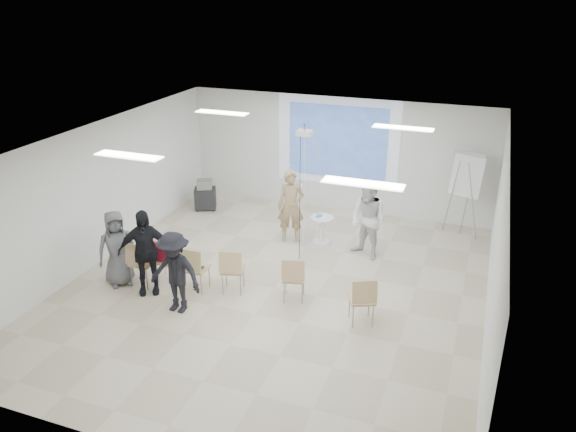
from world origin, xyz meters
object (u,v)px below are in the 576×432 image
(audience_left, at_px, (144,246))
(laptop, at_px, (197,266))
(pedestal_table, at_px, (322,228))
(chair_left_mid, at_px, (165,259))
(player_right, at_px, (368,216))
(audience_outer, at_px, (116,244))
(flipchart_easel, at_px, (467,175))
(player_left, at_px, (291,202))
(chair_left_inner, at_px, (194,266))
(av_cart, at_px, (205,196))
(chair_far_left, at_px, (140,260))
(chair_right_inner, at_px, (294,276))
(chair_right_far, at_px, (363,297))
(chair_center, at_px, (232,268))
(audience_mid, at_px, (174,267))

(audience_left, bearing_deg, laptop, -3.17)
(pedestal_table, xyz_separation_m, chair_left_mid, (-2.45, -2.81, 0.12))
(player_right, distance_m, laptop, 3.83)
(audience_outer, relative_size, flipchart_easel, 0.86)
(pedestal_table, xyz_separation_m, player_left, (-0.72, -0.11, 0.60))
(chair_left_inner, relative_size, av_cart, 1.17)
(av_cart, bearing_deg, laptop, -87.52)
(laptop, xyz_separation_m, audience_left, (-0.87, -0.42, 0.48))
(player_right, height_order, chair_left_inner, player_right)
(chair_far_left, relative_size, laptop, 2.74)
(chair_left_inner, distance_m, av_cart, 4.35)
(player_right, height_order, chair_right_inner, player_right)
(chair_right_far, xyz_separation_m, audience_outer, (-4.92, -0.23, 0.32))
(chair_right_far, bearing_deg, audience_outer, 158.32)
(chair_far_left, height_order, chair_left_mid, chair_far_left)
(player_right, bearing_deg, audience_left, -112.97)
(chair_left_inner, height_order, chair_center, chair_left_inner)
(player_right, relative_size, chair_left_mid, 2.38)
(player_left, xyz_separation_m, chair_far_left, (-2.07, -3.04, -0.41))
(audience_outer, bearing_deg, audience_mid, -63.02)
(audience_left, relative_size, audience_outer, 1.13)
(pedestal_table, xyz_separation_m, laptop, (-1.69, -2.89, 0.14))
(audience_left, xyz_separation_m, audience_mid, (0.89, -0.40, -0.10))
(chair_left_mid, relative_size, audience_mid, 0.46)
(player_right, bearing_deg, chair_center, -102.68)
(player_left, height_order, chair_right_far, player_left)
(chair_center, height_order, chair_right_far, chair_right_far)
(player_left, relative_size, audience_mid, 1.09)
(chair_far_left, height_order, chair_left_inner, chair_far_left)
(chair_left_mid, relative_size, chair_center, 0.88)
(player_right, xyz_separation_m, flipchart_easel, (1.87, 1.92, 0.52))
(chair_left_mid, bearing_deg, pedestal_table, 48.67)
(pedestal_table, distance_m, chair_right_far, 3.42)
(pedestal_table, distance_m, av_cart, 3.65)
(chair_right_far, bearing_deg, flipchart_easel, 49.24)
(chair_right_inner, xyz_separation_m, chair_right_far, (1.41, -0.34, 0.02))
(chair_far_left, relative_size, chair_left_mid, 1.16)
(chair_right_far, relative_size, audience_mid, 0.53)
(audience_mid, relative_size, flipchart_easel, 0.88)
(laptop, bearing_deg, audience_outer, 9.38)
(chair_left_mid, height_order, chair_left_inner, chair_left_inner)
(player_left, bearing_deg, laptop, -128.09)
(pedestal_table, distance_m, audience_outer, 4.61)
(chair_center, distance_m, chair_right_inner, 1.23)
(player_left, bearing_deg, chair_far_left, -143.17)
(chair_far_left, bearing_deg, chair_left_inner, 9.64)
(laptop, distance_m, av_cart, 4.25)
(pedestal_table, xyz_separation_m, chair_far_left, (-2.79, -3.15, 0.20))
(chair_left_inner, distance_m, flipchart_easel, 6.62)
(flipchart_easel, bearing_deg, chair_center, -110.58)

